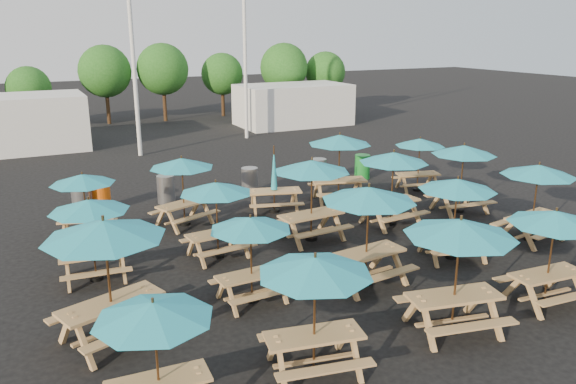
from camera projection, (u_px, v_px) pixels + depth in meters
name	position (u px, v px, depth m)	size (l,w,h in m)	color
ground	(310.00, 240.00, 16.60)	(120.00, 120.00, 0.00)	black
picnic_unit_0	(154.00, 317.00, 8.53)	(1.97, 1.97, 2.06)	tan
picnic_unit_1	(105.00, 236.00, 10.63)	(2.97, 2.97, 2.57)	tan
picnic_unit_2	(89.00, 210.00, 13.49)	(2.06, 2.06, 2.11)	tan
picnic_unit_3	(83.00, 183.00, 16.14)	(2.27, 2.27, 2.03)	tan
picnic_unit_4	(315.00, 272.00, 9.71)	(2.40, 2.40, 2.26)	tan
picnic_unit_5	(251.00, 228.00, 12.40)	(1.96, 1.96, 2.05)	tan
picnic_unit_6	(216.00, 192.00, 14.88)	(2.13, 2.13, 2.14)	tan
picnic_unit_7	(182.00, 167.00, 17.38)	(2.56, 2.56, 2.20)	tan
picnic_unit_8	(460.00, 234.00, 11.03)	(2.62, 2.62, 2.45)	tan
picnic_unit_9	(369.00, 200.00, 13.20)	(2.47, 2.47, 2.48)	tan
picnic_unit_10	(312.00, 170.00, 16.08)	(2.38, 2.38, 2.44)	tan
picnic_unit_11	(274.00, 185.00, 18.93)	(2.19, 2.03, 2.31)	tan
picnic_unit_12	(555.00, 223.00, 12.27)	(2.16, 2.16, 2.23)	tan
picnic_unit_13	(457.00, 189.00, 14.79)	(2.52, 2.52, 2.25)	tan
picnic_unit_14	(394.00, 162.00, 17.41)	(2.32, 2.32, 2.38)	tan
picnic_unit_15	(340.00, 143.00, 19.78)	(2.79, 2.79, 2.47)	tan
picnic_unit_17	(538.00, 175.00, 16.07)	(2.38, 2.38, 2.31)	tan
picnic_unit_18	(464.00, 154.00, 18.65)	(2.34, 2.34, 2.34)	tan
picnic_unit_19	(420.00, 145.00, 21.23)	(2.30, 2.30, 2.06)	tan
waste_bin_0	(82.00, 200.00, 18.80)	(0.62, 0.62, 1.00)	gray
waste_bin_1	(101.00, 196.00, 19.23)	(0.62, 0.62, 1.00)	#DC550C
waste_bin_2	(166.00, 189.00, 20.08)	(0.62, 0.62, 1.00)	gray
waste_bin_3	(250.00, 181.00, 21.19)	(0.62, 0.62, 1.00)	gray
waste_bin_4	(318.00, 171.00, 22.65)	(0.62, 0.62, 1.00)	gray
waste_bin_5	(362.00, 167.00, 23.38)	(0.62, 0.62, 1.00)	#178229
mast_0	(131.00, 30.00, 26.14)	(0.20, 0.20, 12.00)	silver
mast_1	(245.00, 30.00, 30.62)	(0.20, 0.20, 12.00)	silver
event_tent_0	(2.00, 124.00, 28.31)	(8.00, 4.00, 2.80)	silver
event_tent_1	(293.00, 105.00, 36.43)	(7.00, 4.00, 2.60)	silver
tree_2	(29.00, 88.00, 33.53)	(2.59, 2.59, 3.93)	#382314
tree_3	(105.00, 71.00, 36.19)	(3.36, 3.36, 5.09)	#382314
tree_4	(163.00, 69.00, 37.34)	(3.41, 3.41, 5.17)	#382314
tree_5	(222.00, 74.00, 39.67)	(2.94, 2.94, 4.45)	#382314
tree_6	(284.00, 67.00, 39.71)	(3.38, 3.38, 5.13)	#382314
tree_7	(325.00, 72.00, 41.30)	(2.95, 2.95, 4.48)	#382314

